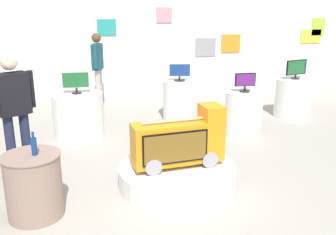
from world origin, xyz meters
The scene contains 16 objects.
ground_plane centered at (0.00, 0.00, 0.00)m, with size 30.00×30.00×0.00m, color #9E998E.
back_wall_display centered at (0.01, 5.12, 1.40)m, with size 12.59×0.13×2.81m.
main_display_pedestal centered at (0.17, 0.36, 0.13)m, with size 1.53×1.53×0.26m, color silver.
novelty_firetruck_tv centered at (0.19, 0.36, 0.58)m, with size 1.21×0.55×0.77m.
display_pedestal_left_rear centered at (-1.24, 2.41, 0.40)m, with size 0.87×0.87×0.80m, color silver.
tv_on_left_rear centered at (-1.24, 2.41, 1.02)m, with size 0.47×0.17×0.38m.
display_pedestal_center_rear centered at (0.70, 3.26, 0.40)m, with size 0.66×0.66×0.80m, color silver.
tv_on_center_rear centered at (0.70, 3.26, 0.98)m, with size 0.44×0.22×0.35m.
display_pedestal_right_rear centered at (1.66, 2.12, 0.40)m, with size 0.66×0.66×0.80m, color silver.
tv_on_right_rear centered at (1.66, 2.11, 0.98)m, with size 0.37×0.18×0.33m.
display_pedestal_far_right centered at (3.10, 3.12, 0.40)m, with size 0.76×0.76×0.80m, color silver.
tv_on_far_right centered at (3.10, 3.11, 1.02)m, with size 0.50×0.20×0.39m.
side_table_round centered at (-1.52, -0.14, 0.37)m, with size 0.63×0.63×0.72m.
bottle_on_side_table centered at (-1.47, -0.15, 0.83)m, with size 0.06×0.06×0.26m.
shopper_browsing_near_truck centered at (-1.85, 0.71, 1.00)m, with size 0.47×0.38×1.69m.
shopper_browsing_rear centered at (-0.93, 4.13, 1.00)m, with size 0.24×0.56×1.69m.
Camera 1 is at (-0.60, -4.00, 2.25)m, focal length 39.88 mm.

